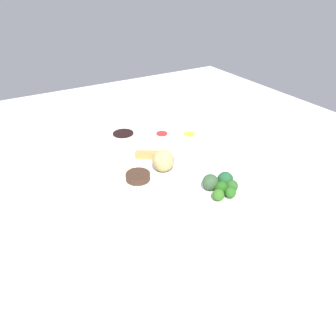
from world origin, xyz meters
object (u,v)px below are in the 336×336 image
sauce_ramekin_sweet_and_sour (162,136)px  broccoli_plate (224,194)px  main_plate (144,170)px  sauce_ramekin_hot_mustard (189,137)px  soy_sauce_bowl (123,137)px

sauce_ramekin_sweet_and_sour → broccoli_plate: bearing=176.6°
main_plate → sauce_ramekin_hot_mustard: bearing=-65.5°
sauce_ramekin_hot_mustard → broccoli_plate: bearing=162.2°
main_plate → broccoli_plate: main_plate is taller
soy_sauce_bowl → sauce_ramekin_hot_mustard: (-0.14, -0.26, -0.01)m
soy_sauce_bowl → sauce_ramekin_sweet_and_sour: soy_sauce_bowl is taller
main_plate → sauce_ramekin_sweet_and_sour: (0.20, -0.20, 0.00)m
broccoli_plate → sauce_ramekin_hot_mustard: bearing=-17.8°
broccoli_plate → sauce_ramekin_hot_mustard: sauce_ramekin_hot_mustard is taller
broccoli_plate → sauce_ramekin_hot_mustard: (0.41, -0.13, 0.01)m
sauce_ramekin_hot_mustard → main_plate: bearing=114.5°
soy_sauce_bowl → sauce_ramekin_sweet_and_sour: size_ratio=1.84×
broccoli_plate → soy_sauce_bowl: (0.54, 0.13, 0.01)m
soy_sauce_bowl → main_plate: bearing=171.9°
broccoli_plate → sauce_ramekin_sweet_and_sour: bearing=-3.4°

